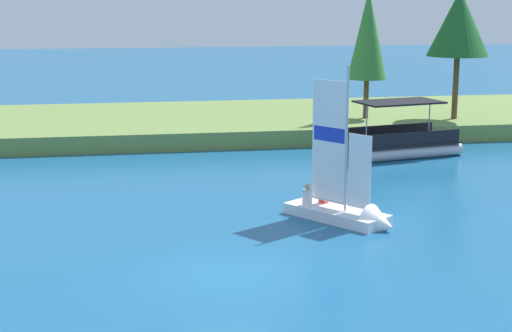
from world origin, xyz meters
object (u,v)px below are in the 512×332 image
(shoreline_tree_midright, at_px, (459,23))
(channel_buoy, at_px, (357,157))
(pontoon_boat, at_px, (398,142))
(sailboat, at_px, (352,212))
(shoreline_tree_centre, at_px, (368,34))

(shoreline_tree_midright, relative_size, channel_buoy, 11.61)
(shoreline_tree_midright, height_order, channel_buoy, shoreline_tree_midright)
(pontoon_boat, bearing_deg, sailboat, -128.52)
(shoreline_tree_centre, distance_m, sailboat, 18.52)
(shoreline_tree_midright, height_order, sailboat, shoreline_tree_midright)
(sailboat, height_order, channel_buoy, sailboat)
(sailboat, bearing_deg, shoreline_tree_centre, 125.56)
(sailboat, relative_size, pontoon_boat, 0.93)
(shoreline_tree_centre, xyz_separation_m, sailboat, (-5.69, -16.90, -5.02))
(shoreline_tree_midright, distance_m, channel_buoy, 11.45)
(shoreline_tree_centre, height_order, channel_buoy, shoreline_tree_centre)
(shoreline_tree_midright, xyz_separation_m, channel_buoy, (-7.41, -6.61, -5.71))
(sailboat, xyz_separation_m, pontoon_boat, (5.39, 10.81, 0.27))
(sailboat, relative_size, channel_buoy, 9.53)
(sailboat, bearing_deg, shoreline_tree_midright, 111.01)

